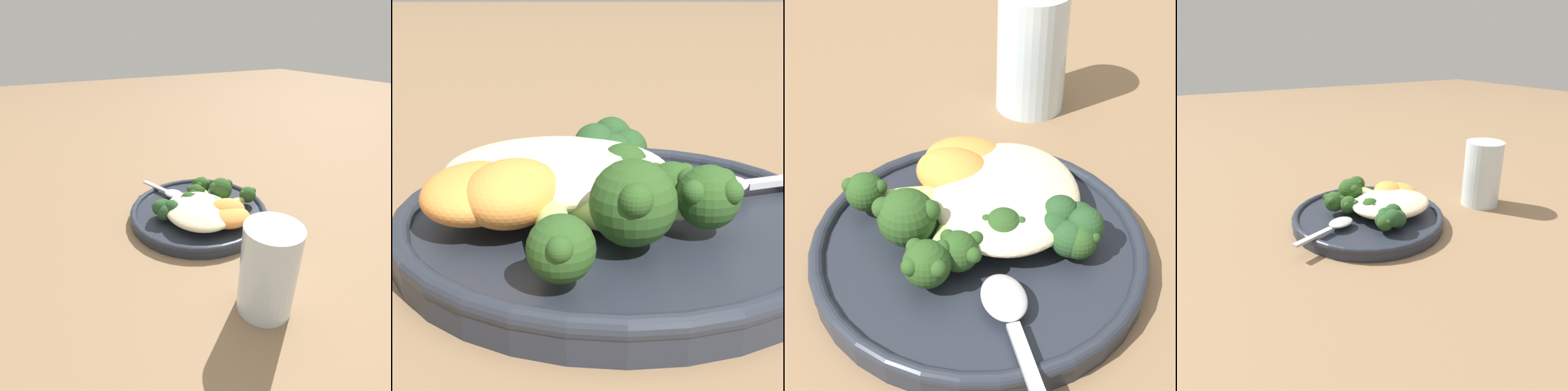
% 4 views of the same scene
% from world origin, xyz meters
% --- Properties ---
extents(ground_plane, '(4.00, 4.00, 0.00)m').
position_xyz_m(ground_plane, '(0.00, 0.00, 0.00)').
color(ground_plane, '#846647').
extents(plate, '(0.25, 0.25, 0.02)m').
position_xyz_m(plate, '(-0.00, 0.00, 0.01)').
color(plate, '#232833').
rests_on(plate, ground_plane).
extents(quinoa_mound, '(0.13, 0.11, 0.03)m').
position_xyz_m(quinoa_mound, '(-0.03, 0.02, 0.04)').
color(quinoa_mound, beige).
rests_on(quinoa_mound, plate).
extents(broccoli_stalk_0, '(0.04, 0.12, 0.03)m').
position_xyz_m(broccoli_stalk_0, '(-0.03, -0.06, 0.03)').
color(broccoli_stalk_0, '#9EBC66').
rests_on(broccoli_stalk_0, plate).
extents(broccoli_stalk_1, '(0.08, 0.08, 0.04)m').
position_xyz_m(broccoli_stalk_1, '(0.00, -0.05, 0.04)').
color(broccoli_stalk_1, '#9EBC66').
rests_on(broccoli_stalk_1, plate).
extents(broccoli_stalk_2, '(0.11, 0.05, 0.03)m').
position_xyz_m(broccoli_stalk_2, '(0.03, -0.03, 0.04)').
color(broccoli_stalk_2, '#9EBC66').
rests_on(broccoli_stalk_2, plate).
extents(broccoli_stalk_3, '(0.10, 0.03, 0.03)m').
position_xyz_m(broccoli_stalk_3, '(0.01, -0.01, 0.03)').
color(broccoli_stalk_3, '#9EBC66').
rests_on(broccoli_stalk_3, plate).
extents(broccoli_stalk_4, '(0.08, 0.06, 0.03)m').
position_xyz_m(broccoli_stalk_4, '(-0.01, 0.01, 0.04)').
color(broccoli_stalk_4, '#9EBC66').
rests_on(broccoli_stalk_4, plate).
extents(broccoli_stalk_5, '(0.08, 0.11, 0.03)m').
position_xyz_m(broccoli_stalk_5, '(-0.01, 0.04, 0.03)').
color(broccoli_stalk_5, '#9EBC66').
rests_on(broccoli_stalk_5, plate).
extents(sweet_potato_chunk_0, '(0.07, 0.08, 0.03)m').
position_xyz_m(sweet_potato_chunk_0, '(-0.08, -0.02, 0.04)').
color(sweet_potato_chunk_0, orange).
rests_on(sweet_potato_chunk_0, plate).
extents(sweet_potato_chunk_1, '(0.07, 0.08, 0.03)m').
position_xyz_m(sweet_potato_chunk_1, '(-0.06, -0.02, 0.04)').
color(sweet_potato_chunk_1, orange).
rests_on(sweet_potato_chunk_1, plate).
extents(kale_tuft, '(0.05, 0.05, 0.03)m').
position_xyz_m(kale_tuft, '(-0.00, 0.07, 0.04)').
color(kale_tuft, '#234723').
rests_on(kale_tuft, plate).
extents(spoon, '(0.11, 0.06, 0.01)m').
position_xyz_m(spoon, '(0.07, 0.03, 0.03)').
color(spoon, '#B7B7BC').
rests_on(spoon, plate).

